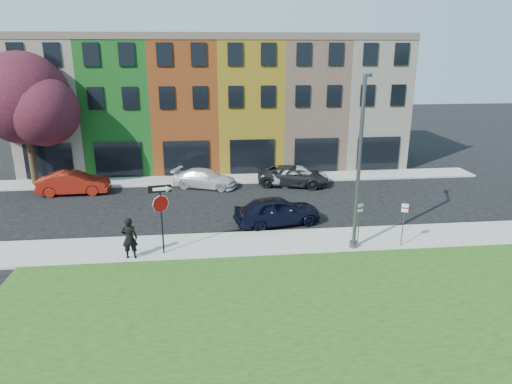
{
  "coord_description": "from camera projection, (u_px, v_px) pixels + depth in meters",
  "views": [
    {
      "loc": [
        -3.35,
        -17.86,
        9.38
      ],
      "look_at": [
        -1.0,
        4.0,
        2.46
      ],
      "focal_mm": 32.0,
      "sensor_mm": 36.0,
      "label": 1
    }
  ],
  "objects": [
    {
      "name": "parking_sign_b",
      "position": [
        404.0,
        218.0,
        22.04
      ],
      "size": [
        0.31,
        0.15,
        2.29
      ],
      "rotation": [
        0.0,
        0.0,
        -0.37
      ],
      "color": "#4B4D50",
      "rests_on": "sidewalk_near"
    },
    {
      "name": "parked_car_red",
      "position": [
        74.0,
        183.0,
        30.63
      ],
      "size": [
        1.89,
        4.72,
        1.53
      ],
      "primitive_type": "imported",
      "rotation": [
        0.0,
        0.0,
        1.6
      ],
      "color": "maroon",
      "rests_on": "ground"
    },
    {
      "name": "street_lamp",
      "position": [
        360.0,
        164.0,
        21.23
      ],
      "size": [
        1.31,
        2.41,
        8.21
      ],
      "rotation": [
        0.0,
        0.0,
        -0.43
      ],
      "color": "#4B4D50",
      "rests_on": "sidewalk_near"
    },
    {
      "name": "ground",
      "position": [
        288.0,
        271.0,
        20.1
      ],
      "size": [
        120.0,
        120.0,
        0.0
      ],
      "primitive_type": "plane",
      "color": "black",
      "rests_on": "ground"
    },
    {
      "name": "man",
      "position": [
        130.0,
        238.0,
        20.85
      ],
      "size": [
        0.76,
        0.53,
        1.97
      ],
      "primitive_type": "imported",
      "rotation": [
        0.0,
        0.0,
        3.1
      ],
      "color": "black",
      "rests_on": "sidewalk_near"
    },
    {
      "name": "stop_sign",
      "position": [
        161.0,
        205.0,
        20.92
      ],
      "size": [
        1.04,
        0.23,
        3.36
      ],
      "rotation": [
        0.0,
        0.0,
        0.19
      ],
      "color": "black",
      "rests_on": "sidewalk_near"
    },
    {
      "name": "tree_purple",
      "position": [
        25.0,
        100.0,
        31.02
      ],
      "size": [
        7.47,
        6.54,
        9.17
      ],
      "color": "black",
      "rests_on": "sidewalk_far"
    },
    {
      "name": "sidewalk_far",
      "position": [
        214.0,
        179.0,
        34.0
      ],
      "size": [
        40.0,
        2.4,
        0.12
      ],
      "primitive_type": "cube",
      "color": "#989590",
      "rests_on": "ground"
    },
    {
      "name": "rowhouse_block",
      "position": [
        217.0,
        103.0,
        38.43
      ],
      "size": [
        30.0,
        10.12,
        10.0
      ],
      "color": "beige",
      "rests_on": "ground"
    },
    {
      "name": "sedan_near",
      "position": [
        277.0,
        211.0,
        25.24
      ],
      "size": [
        3.89,
        5.55,
        1.62
      ],
      "primitive_type": "imported",
      "rotation": [
        0.0,
        0.0,
        1.78
      ],
      "color": "black",
      "rests_on": "ground"
    },
    {
      "name": "parked_car_dark",
      "position": [
        293.0,
        176.0,
        32.58
      ],
      "size": [
        4.83,
        6.16,
        1.39
      ],
      "primitive_type": "imported",
      "rotation": [
        0.0,
        0.0,
        1.31
      ],
      "color": "black",
      "rests_on": "ground"
    },
    {
      "name": "parked_car_silver",
      "position": [
        205.0,
        178.0,
        32.08
      ],
      "size": [
        4.63,
        5.63,
        1.3
      ],
      "primitive_type": "imported",
      "rotation": [
        0.0,
        0.0,
        1.23
      ],
      "color": "silver",
      "rests_on": "ground"
    },
    {
      "name": "sidewalk_near",
      "position": [
        317.0,
        241.0,
        23.13
      ],
      "size": [
        40.0,
        3.0,
        0.12
      ],
      "primitive_type": "cube",
      "color": "#989590",
      "rests_on": "ground"
    },
    {
      "name": "parked_car_white",
      "position": [
        299.0,
        175.0,
        32.7
      ],
      "size": [
        2.29,
        4.48,
        1.44
      ],
      "primitive_type": "imported",
      "rotation": [
        0.0,
        0.0,
        1.64
      ],
      "color": "silver",
      "rests_on": "ground"
    },
    {
      "name": "parking_sign_a",
      "position": [
        359.0,
        218.0,
        22.25
      ],
      "size": [
        0.32,
        0.12,
        2.2
      ],
      "rotation": [
        0.0,
        0.0,
        0.24
      ],
      "color": "#4B4D50",
      "rests_on": "sidewalk_near"
    }
  ]
}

